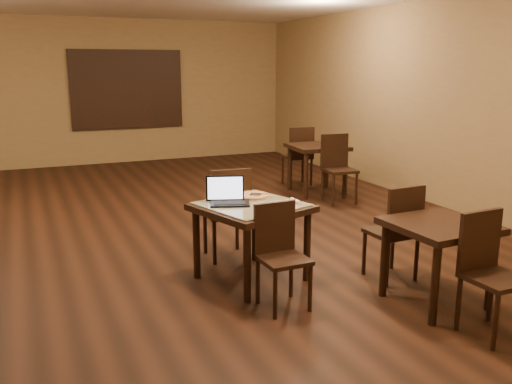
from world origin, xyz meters
name	(u,v)px	position (x,y,z in m)	size (l,w,h in m)	color
ground	(166,224)	(0.00, 0.00, 0.00)	(10.00, 10.00, 0.00)	black
wall_back	(103,92)	(0.00, 5.00, 1.50)	(8.00, 0.02, 3.00)	olive
wall_front	(440,193)	(0.00, -5.00, 1.50)	(8.00, 0.02, 3.00)	olive
wall_right	(415,101)	(4.00, 0.00, 1.50)	(0.02, 10.00, 3.00)	olive
mural	(127,89)	(0.50, 4.96, 1.55)	(2.34, 0.05, 1.64)	#224F7E
tiled_table	(251,214)	(0.30, -2.20, 0.66)	(1.16, 1.16, 0.76)	black
chair_main_near	(280,249)	(0.30, -2.82, 0.51)	(0.40, 0.40, 0.90)	black
chair_main_far	(228,208)	(0.29, -1.58, 0.57)	(0.46, 0.46, 1.01)	black
laptop	(228,196)	(0.10, -2.09, 0.83)	(0.43, 0.40, 0.25)	black
plate	(280,205)	(0.52, -2.38, 0.77)	(0.26, 0.26, 0.01)	white
pizza_slice	(280,203)	(0.52, -2.38, 0.79)	(0.18, 0.18, 0.02)	beige
pizza_pan	(253,196)	(0.42, -1.96, 0.77)	(0.38, 0.38, 0.01)	silver
pizza_whole	(253,195)	(0.42, -1.96, 0.78)	(0.33, 0.33, 0.02)	beige
spatula	(256,194)	(0.44, -1.98, 0.79)	(0.11, 0.26, 0.01)	silver
napkin_roll	(296,201)	(0.70, -2.34, 0.78)	(0.04, 0.17, 0.04)	white
other_table_a	(317,153)	(2.72, 0.76, 0.66)	(0.92, 0.92, 0.80)	black
other_table_a_chair_near	(337,164)	(2.73, 0.16, 0.58)	(0.48, 0.48, 1.03)	black
other_table_a_chair_far	(299,153)	(2.71, 1.36, 0.58)	(0.48, 0.48, 1.03)	black
other_table_c	(439,236)	(1.56, -3.34, 0.61)	(0.81, 0.81, 0.74)	black
other_table_c_chair_near	(488,266)	(1.56, -3.90, 0.54)	(0.43, 0.43, 0.95)	black
other_table_c_chair_far	(397,227)	(1.56, -2.79, 0.54)	(0.43, 0.43, 0.95)	black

